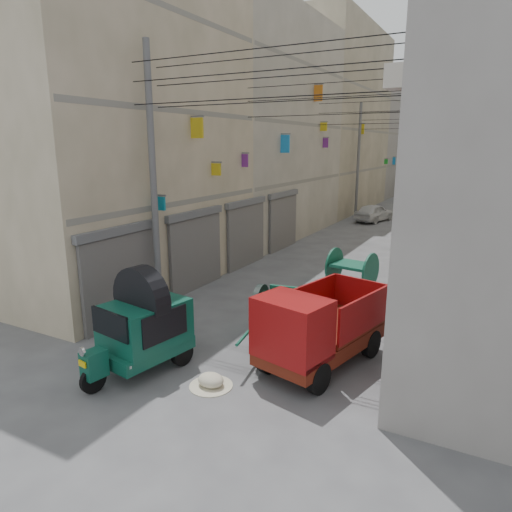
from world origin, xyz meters
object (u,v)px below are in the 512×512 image
Objects in this scene: tonga_cart at (284,312)px; distant_car_green at (432,194)px; auto_rickshaw at (143,324)px; feed_sack at (211,380)px; distant_car_grey at (443,219)px; distant_car_white at (374,213)px; mini_truck at (313,333)px; horse at (273,331)px; second_cart at (352,267)px.

tonga_cart reaches higher than distant_car_green.
auto_rickshaw is 39.21m from distant_car_green.
auto_rickshaw reaches higher than feed_sack.
tonga_cart is 36.14m from distant_car_green.
tonga_cart is 0.90× the size of distant_car_grey.
distant_car_white is at bearing 166.30° from distant_car_grey.
mini_truck is (1.33, -1.32, 0.18)m from tonga_cart.
mini_truck is 1.12m from horse.
second_cart is at bearing 112.62° from mini_truck.
horse is at bearing -96.88° from distant_car_grey.
tonga_cart is 0.94× the size of distant_car_white.
tonga_cart is 5.54m from second_cart.
tonga_cart is at bearing 64.21° from auto_rickshaw.
horse is at bearing 72.38° from feed_sack.
distant_car_white is (-2.94, 15.23, -0.11)m from second_cart.
second_cart is at bearing 83.86° from auto_rickshaw.
mini_truck is at bearing 164.09° from horse.
horse is 0.48× the size of distant_car_white.
tonga_cart reaches higher than second_cart.
distant_car_green is (-1.21, 37.30, -0.13)m from horse.
auto_rickshaw is at bearing -135.01° from tonga_cart.
distant_car_white is at bearing 95.67° from feed_sack.
distant_car_grey is at bearing 99.46° from distant_car_green.
second_cart is at bearing 114.86° from distant_car_white.
horse is at bearing -174.25° from mini_truck.
distant_car_green is at bearing -96.26° from horse.
distant_car_green is (-1.19, 30.59, -0.13)m from second_cart.
auto_rickshaw is 3.10m from horse.
horse is at bearing 47.52° from auto_rickshaw.
auto_rickshaw is at bearing 29.90° from horse.
distant_car_white is at bearing 87.71° from tonga_cart.
mini_truck reaches higher than distant_car_white.
auto_rickshaw is 4.65× the size of feed_sack.
tonga_cart is 1.93× the size of second_cart.
mini_truck is at bearing 93.21° from distant_car_green.
tonga_cart reaches higher than distant_car_white.
distant_car_green is (-2.79, 16.26, -0.03)m from distant_car_grey.
feed_sack is 23.01m from distant_car_grey.
distant_car_green is (1.21, 39.19, -0.52)m from auto_rickshaw.
mini_truck is at bearing -71.25° from second_cart.
auto_rickshaw is 1.62× the size of horse.
distant_car_grey reaches higher than distant_car_green.
auto_rickshaw reaches higher than horse.
mini_truck is 6.94m from second_cart.
feed_sack is (-0.34, -3.04, -0.61)m from tonga_cart.
distant_car_grey is at bearing -177.21° from distant_car_white.
tonga_cart is 3.11m from feed_sack.
mini_truck is at bearing 35.97° from auto_rickshaw.
mini_truck reaches higher than feed_sack.
second_cart is 0.49× the size of distant_car_white.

